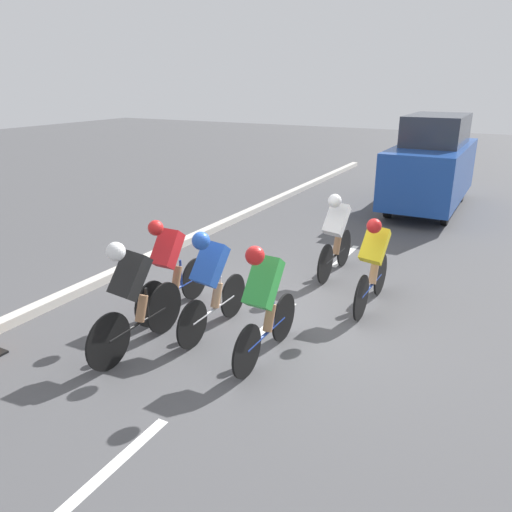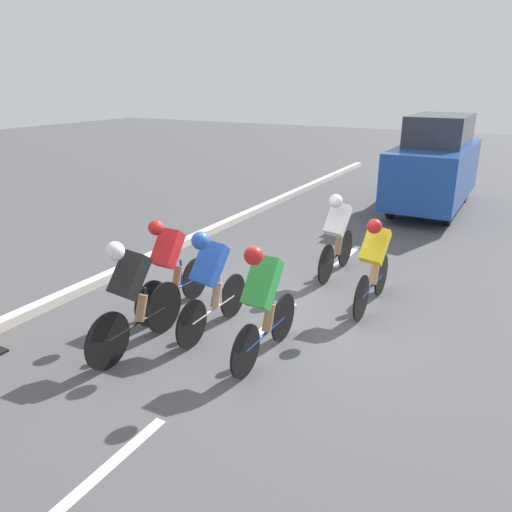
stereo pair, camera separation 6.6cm
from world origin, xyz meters
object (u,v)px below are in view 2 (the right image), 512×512
at_px(cyclist_black, 132,293).
at_px(cyclist_white, 337,233).
at_px(cyclist_red, 169,264).
at_px(cyclist_yellow, 374,261).
at_px(support_car, 435,164).
at_px(cyclist_blue, 210,279).
at_px(cyclist_green, 263,299).

height_order(cyclist_black, cyclist_white, cyclist_black).
distance_m(cyclist_red, cyclist_yellow, 2.98).
xyz_separation_m(cyclist_yellow, support_car, (0.41, -6.81, 0.44)).
bearing_deg(cyclist_blue, cyclist_white, -104.36).
bearing_deg(cyclist_green, support_car, -92.10).
height_order(cyclist_white, support_car, support_car).
bearing_deg(cyclist_green, cyclist_blue, -16.05).
xyz_separation_m(cyclist_black, cyclist_yellow, (-2.24, -2.67, -0.04)).
height_order(cyclist_green, cyclist_black, cyclist_green).
bearing_deg(cyclist_red, cyclist_yellow, -148.39).
bearing_deg(cyclist_red, support_car, -104.26).
bearing_deg(cyclist_red, cyclist_white, -121.93).
bearing_deg(cyclist_yellow, cyclist_blue, 47.55).
height_order(cyclist_green, support_car, support_car).
relative_size(cyclist_red, cyclist_blue, 1.03).
bearing_deg(cyclist_yellow, cyclist_black, 50.06).
relative_size(cyclist_white, support_car, 0.37).
relative_size(cyclist_yellow, cyclist_blue, 1.02).
height_order(cyclist_yellow, cyclist_blue, cyclist_blue).
height_order(cyclist_white, cyclist_yellow, cyclist_white).
xyz_separation_m(cyclist_green, cyclist_yellow, (-0.73, -2.08, -0.06)).
bearing_deg(cyclist_black, cyclist_blue, -123.97).
height_order(cyclist_black, cyclist_blue, cyclist_black).
bearing_deg(cyclist_white, cyclist_black, 70.54).
height_order(cyclist_red, cyclist_black, cyclist_black).
xyz_separation_m(cyclist_red, cyclist_yellow, (-2.54, -1.56, -0.02)).
relative_size(cyclist_red, cyclist_black, 0.97).
bearing_deg(cyclist_white, support_car, -95.22).
relative_size(cyclist_green, cyclist_white, 0.99).
bearing_deg(support_car, cyclist_yellow, 93.42).
distance_m(cyclist_red, support_car, 8.65).
bearing_deg(cyclist_red, cyclist_blue, 163.83).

